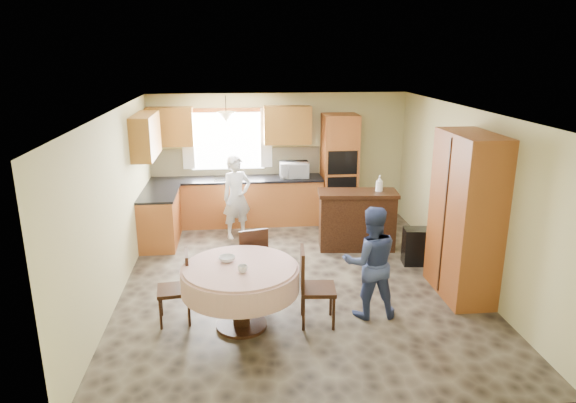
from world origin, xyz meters
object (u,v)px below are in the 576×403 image
Objects in this scene: chair_right at (311,283)px; person_dining at (370,262)px; chair_back at (252,257)px; dining_table at (240,280)px; person_sink at (237,197)px; sideboard at (357,222)px; chair_left at (179,284)px; oven_tower at (339,169)px; cupboard at (466,217)px.

chair_right is 0.67× the size of person_dining.
chair_right reaches higher than chair_back.
dining_table is at bearing 65.73° from chair_back.
chair_back is 0.65× the size of person_sink.
chair_back is at bearing -134.53° from sideboard.
chair_right is (1.62, -0.22, 0.04)m from chair_left.
person_dining is at bearing -95.28° from oven_tower.
dining_table is at bearing -116.80° from oven_tower.
chair_left is at bearing -1.25° from person_dining.
sideboard is 2.21m from cupboard.
sideboard is 1.44× the size of chair_left.
chair_back is 2.31m from person_sink.
chair_right reaches higher than sideboard.
chair_right is at bearing -99.40° from person_sink.
chair_right is (0.87, 0.01, -0.09)m from dining_table.
dining_table is 0.93m from chair_back.
sideboard is at bearing -98.22° from person_dining.
chair_right is at bearing -105.90° from oven_tower.
chair_back is 1.14m from chair_right.
sideboard is at bearing -45.38° from person_sink.
oven_tower is 3.56m from chair_back.
person_dining reaches higher than chair_right.
oven_tower is 4.63m from chair_left.
cupboard reaches higher than person_dining.
dining_table is at bearing -168.79° from cupboard.
oven_tower reaches higher than dining_table.
cupboard is at bearing -72.13° from oven_tower.
person_sink reaches higher than sideboard.
person_sink is at bearing -60.63° from person_dining.
cupboard is 1.55m from person_dining.
cupboard reaches higher than person_sink.
chair_left is 1.14m from chair_back.
cupboard is at bearing -69.63° from chair_right.
cupboard is (1.07, -3.32, 0.07)m from oven_tower.
cupboard is at bearing 11.21° from dining_table.
dining_table is (-3.05, -0.60, -0.50)m from cupboard.
dining_table is 1.55× the size of chair_left.
sideboard is at bearing 119.59° from cupboard.
chair_right is at bearing -109.49° from sideboard.
chair_back is (-1.81, -3.02, -0.52)m from oven_tower.
chair_back is at bearing 79.55° from dining_table.
cupboard is at bearing 89.07° from chair_left.
person_sink reaches higher than chair_left.
sideboard reaches higher than chair_left.
person_sink is at bearing -99.15° from chair_back.
person_dining is (-0.38, -2.31, 0.26)m from sideboard.
person_sink is (-0.89, 3.19, 0.21)m from chair_right.
chair_right is at bearing 0.50° from dining_table.
oven_tower is 2.17× the size of chair_back.
sideboard is 2.40m from chair_back.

